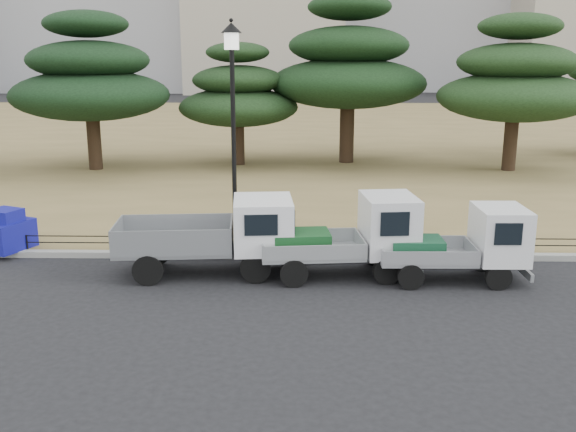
{
  "coord_description": "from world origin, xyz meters",
  "views": [
    {
      "loc": [
        0.35,
        -13.53,
        5.18
      ],
      "look_at": [
        0.0,
        2.0,
        1.3
      ],
      "focal_mm": 40.0,
      "sensor_mm": 36.0,
      "label": 1
    }
  ],
  "objects_px": {
    "truck_large": "(217,233)",
    "truck_kei_front": "(351,236)",
    "street_lamp": "(233,100)",
    "truck_kei_rear": "(463,244)"
  },
  "relations": [
    {
      "from": "truck_large",
      "to": "street_lamp",
      "type": "distance_m",
      "value": 3.44
    },
    {
      "from": "truck_kei_rear",
      "to": "street_lamp",
      "type": "bearing_deg",
      "value": 160.48
    },
    {
      "from": "street_lamp",
      "to": "truck_kei_front",
      "type": "bearing_deg",
      "value": -28.16
    },
    {
      "from": "truck_large",
      "to": "truck_kei_front",
      "type": "relative_size",
      "value": 1.14
    },
    {
      "from": "truck_kei_front",
      "to": "street_lamp",
      "type": "relative_size",
      "value": 0.66
    },
    {
      "from": "truck_large",
      "to": "street_lamp",
      "type": "bearing_deg",
      "value": 73.79
    },
    {
      "from": "truck_kei_front",
      "to": "street_lamp",
      "type": "height_order",
      "value": "street_lamp"
    },
    {
      "from": "truck_large",
      "to": "truck_kei_rear",
      "type": "bearing_deg",
      "value": -8.68
    },
    {
      "from": "truck_large",
      "to": "truck_kei_front",
      "type": "height_order",
      "value": "truck_kei_front"
    },
    {
      "from": "truck_kei_front",
      "to": "truck_kei_rear",
      "type": "height_order",
      "value": "truck_kei_front"
    }
  ]
}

